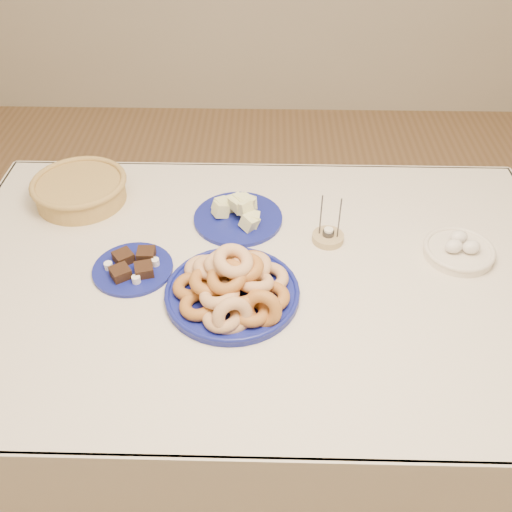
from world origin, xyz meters
name	(u,v)px	position (x,y,z in m)	size (l,w,h in m)	color
ground	(256,428)	(0.00, 0.00, 0.00)	(5.00, 5.00, 0.00)	brown
dining_table	(256,300)	(0.00, 0.00, 0.64)	(1.71, 1.11, 0.75)	brown
donut_platter	(233,286)	(-0.06, -0.10, 0.79)	(0.41, 0.41, 0.16)	navy
melon_plate	(239,213)	(-0.06, 0.23, 0.78)	(0.32, 0.32, 0.09)	navy
brownie_plate	(133,267)	(-0.33, 0.00, 0.76)	(0.28, 0.28, 0.04)	navy
wicker_basket	(80,189)	(-0.56, 0.32, 0.79)	(0.38, 0.38, 0.08)	olive
candle_holder	(328,237)	(0.20, 0.14, 0.76)	(0.11, 0.11, 0.15)	tan
egg_bowl	(459,250)	(0.56, 0.08, 0.77)	(0.23, 0.23, 0.06)	silver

